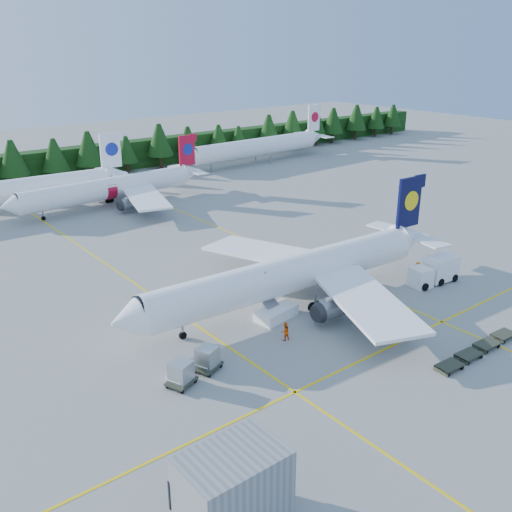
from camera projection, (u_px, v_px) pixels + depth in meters
ground at (357, 318)px, 58.81m from camera, size 320.00×320.00×0.00m
taxi_stripe_a at (144, 290)px, 65.42m from camera, size 0.25×120.00×0.01m
taxi_stripe_b at (277, 252)px, 76.99m from camera, size 0.25×120.00×0.01m
taxi_stripe_cross at (404, 340)px, 54.40m from camera, size 80.00×0.25×0.01m
treeline_hedge at (62, 163)px, 118.04m from camera, size 220.00×4.00×6.00m
terminal_building at (233, 492)px, 32.57m from camera, size 6.00×4.00×5.20m
airliner_navy at (284, 276)px, 60.03m from camera, size 40.03×32.90×11.63m
airliner_red at (105, 189)px, 96.55m from camera, size 36.23×29.74×10.53m
airliner_far_right at (253, 148)px, 131.11m from camera, size 41.26×6.01×11.99m
airstairs at (273, 309)px, 58.61m from camera, size 4.81×6.54×4.06m
service_truck at (434, 271)px, 66.77m from camera, size 6.52×2.94×3.05m
dolly_train at (478, 349)px, 51.95m from camera, size 11.40×1.71×0.14m
uld_pair at (194, 365)px, 47.89m from camera, size 5.92×3.24×1.84m
crew_a at (409, 332)px, 54.13m from camera, size 0.73×0.67×1.68m
crew_b at (285, 331)px, 54.10m from camera, size 0.94×0.76×1.83m
crew_c at (418, 269)px, 68.74m from camera, size 0.69×0.86×1.84m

